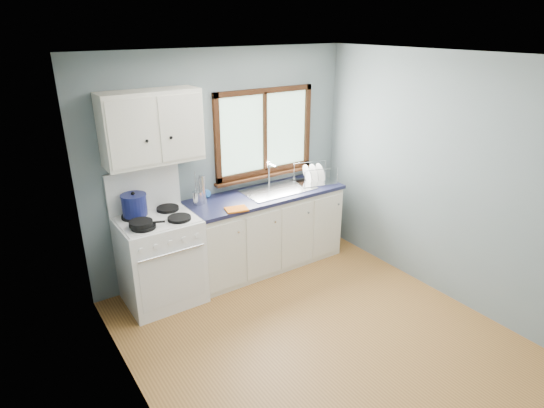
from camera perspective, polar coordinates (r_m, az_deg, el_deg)
floor at (r=4.42m, az=6.26°, el=-16.74°), size 3.20×3.60×0.02m
ceiling at (r=3.47m, az=8.04°, el=17.90°), size 3.20×3.60×0.02m
wall_back at (r=5.18m, az=-6.12°, el=5.06°), size 3.20×0.02×2.50m
wall_left at (r=3.06m, az=-16.76°, el=-8.24°), size 0.02×3.60×2.50m
wall_right at (r=4.92m, az=21.46°, el=2.71°), size 0.02×3.60×2.50m
gas_range at (r=4.83m, az=-13.86°, el=-6.51°), size 0.76×0.69×1.36m
base_cabinets at (r=5.39m, az=-0.82°, el=-3.69°), size 1.85×0.60×0.88m
countertop at (r=5.20m, az=-0.84°, el=1.18°), size 1.89×0.64×0.04m
sink at (r=5.31m, az=0.78°, el=1.15°), size 0.84×0.46×0.44m
window at (r=5.35m, az=-0.91°, el=8.23°), size 1.36×0.10×1.03m
upper_cabinets at (r=4.55m, az=-14.86°, el=9.27°), size 0.95×0.35×0.70m
skillet at (r=4.44m, az=-16.10°, el=-2.34°), size 0.35×0.29×0.04m
stockpot at (r=4.66m, az=-16.90°, el=-0.08°), size 0.33×0.33×0.25m
utensil_crock at (r=4.91m, az=-9.28°, el=0.79°), size 0.15×0.15×0.37m
thermos at (r=4.90m, az=-8.76°, el=1.79°), size 0.09×0.09×0.31m
soap_bottle at (r=5.06m, az=-7.98°, el=1.99°), size 0.11×0.11×0.23m
dish_towel at (r=4.74m, az=-4.49°, el=-0.66°), size 0.26×0.21×0.02m
dish_rack at (r=5.54m, az=5.37°, el=3.31°), size 0.52×0.44×0.23m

